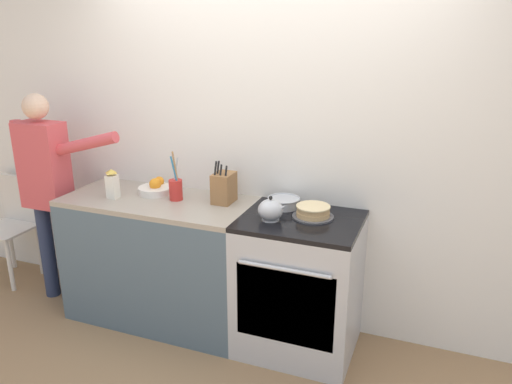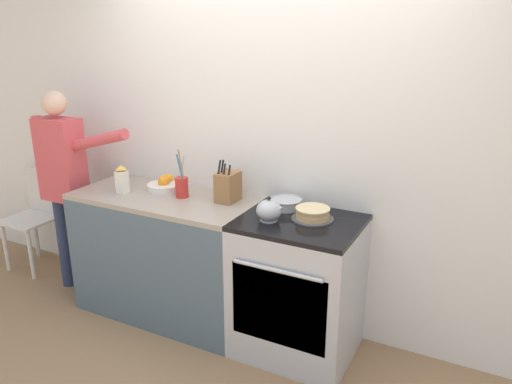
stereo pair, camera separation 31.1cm
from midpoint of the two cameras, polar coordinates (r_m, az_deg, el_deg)
ground_plane at (r=3.41m, az=-5.27°, el=-18.72°), size 16.00×16.00×0.00m
wall_back at (r=3.38m, az=-1.14°, el=5.54°), size 8.00×0.04×2.60m
counter_cabinet at (r=3.71m, az=-13.21°, el=-7.54°), size 1.32×0.61×0.92m
stove_range at (r=3.28m, az=2.17°, el=-10.62°), size 0.74×0.65×0.92m
layer_cake at (r=3.11m, az=3.71°, el=-2.34°), size 0.26×0.26×0.08m
tea_kettle at (r=3.05m, az=-1.22°, el=-2.13°), size 0.19×0.16×0.16m
mixing_bowl at (r=3.27m, az=0.48°, el=-1.23°), size 0.21×0.21×0.07m
knife_block at (r=3.37m, az=-6.34°, el=0.46°), size 0.12×0.17×0.29m
utensil_crock at (r=3.47m, az=-11.71°, el=0.36°), size 0.09×0.09×0.35m
fruit_bowl at (r=3.66m, az=-13.81°, el=0.37°), size 0.24×0.24×0.11m
milk_carton at (r=3.62m, az=-18.49°, el=0.80°), size 0.07×0.07×0.21m
person_baker at (r=4.06m, az=-24.85°, el=1.02°), size 0.92×0.20×1.61m
dining_chair at (r=4.74m, az=-27.69°, el=-2.90°), size 0.40×0.40×0.87m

